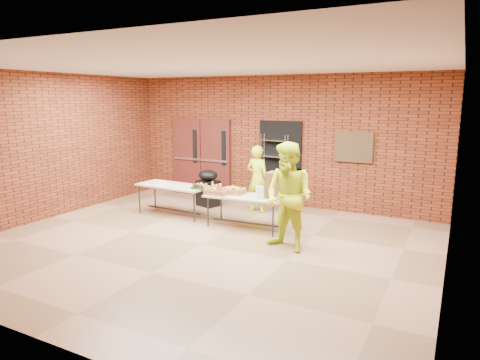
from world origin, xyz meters
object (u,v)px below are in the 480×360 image
object	(u,v)px
volunteer_woman	(258,179)
volunteer_man	(289,197)
coffee_dispenser	(277,185)
table_right	(245,198)
covered_grill	(208,188)
wire_rack	(274,170)
table_left	(173,188)

from	to	relation	value
volunteer_woman	volunteer_man	distance (m)	2.63
coffee_dispenser	volunteer_woman	bearing A→B (deg)	130.25
table_right	covered_grill	xyz separation A→B (m)	(-1.65, 1.24, -0.17)
coffee_dispenser	covered_grill	world-z (taller)	coffee_dispenser
table_right	covered_grill	bearing A→B (deg)	139.34
coffee_dispenser	volunteer_woman	xyz separation A→B (m)	(-0.96, 1.13, -0.15)
table_right	volunteer_woman	distance (m)	1.33
wire_rack	table_left	xyz separation A→B (m)	(-1.69, -1.89, -0.25)
table_right	table_left	bearing A→B (deg)	171.87
table_right	volunteer_man	size ratio (longest dim) A/B	0.89
coffee_dispenser	covered_grill	xyz separation A→B (m)	(-2.29, 1.09, -0.48)
table_right	covered_grill	size ratio (longest dim) A/B	1.87
table_left	volunteer_man	bearing A→B (deg)	-13.62
covered_grill	volunteer_woman	distance (m)	1.37
volunteer_woman	coffee_dispenser	bearing A→B (deg)	138.37
table_right	volunteer_man	distance (m)	1.53
volunteer_man	volunteer_woman	bearing A→B (deg)	144.35
coffee_dispenser	covered_grill	bearing A→B (deg)	154.44
table_left	table_right	size ratio (longest dim) A/B	1.02
volunteer_woman	volunteer_man	bearing A→B (deg)	135.18
coffee_dispenser	volunteer_woman	world-z (taller)	volunteer_woman
volunteer_man	coffee_dispenser	bearing A→B (deg)	140.20
covered_grill	volunteer_man	xyz separation A→B (m)	(2.91, -2.05, 0.50)
table_right	coffee_dispenser	size ratio (longest dim) A/B	3.30
covered_grill	coffee_dispenser	bearing A→B (deg)	-9.54
wire_rack	volunteer_man	size ratio (longest dim) A/B	0.93
coffee_dispenser	volunteer_woman	distance (m)	1.49
table_right	volunteer_woman	size ratio (longest dim) A/B	1.08
table_left	wire_rack	bearing A→B (deg)	51.46
volunteer_woman	table_left	bearing A→B (deg)	43.53
table_right	volunteer_woman	xyz separation A→B (m)	(-0.33, 1.28, 0.17)
wire_rack	covered_grill	xyz separation A→B (m)	(-1.42, -0.80, -0.43)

